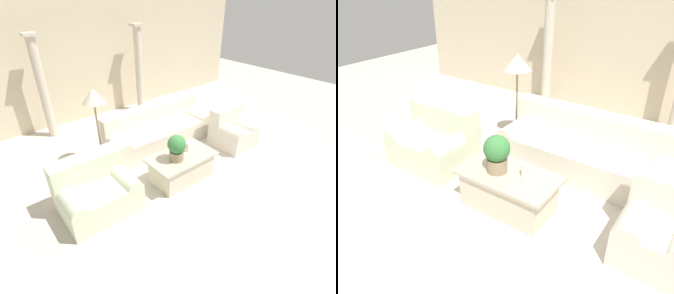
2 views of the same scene
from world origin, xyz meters
TOP-DOWN VIEW (x-y plane):
  - ground_plane at (0.00, 0.00)m, footprint 16.00×16.00m
  - wall_back at (0.00, 3.22)m, footprint 10.00×0.06m
  - sofa_long at (0.29, 0.85)m, footprint 2.40×0.89m
  - loveseat at (-1.67, -0.17)m, footprint 1.15×0.89m
  - coffee_table at (-0.13, -0.44)m, footprint 1.21×0.68m
  - potted_plant at (-0.28, -0.47)m, footprint 0.32×0.32m
  - pillar_candle at (0.05, -0.39)m, footprint 0.08×0.08m
  - floor_lamp at (-0.99, 1.02)m, footprint 0.43×0.43m
  - column_left at (-1.40, 2.74)m, footprint 0.28×0.28m
  - column_right at (1.13, 2.74)m, footprint 0.28×0.28m
  - armchair at (1.57, -0.21)m, footprint 0.77×0.81m

SIDE VIEW (x-z plane):
  - ground_plane at x=0.00m, z-range 0.00..0.00m
  - coffee_table at x=-0.13m, z-range 0.01..0.49m
  - sofa_long at x=0.29m, z-range -0.09..0.76m
  - armchair at x=1.57m, z-range -0.07..0.74m
  - loveseat at x=-1.67m, z-range -0.08..0.77m
  - pillar_candle at x=0.05m, z-range 0.48..0.65m
  - potted_plant at x=-0.28m, z-range 0.50..0.97m
  - column_left at x=-1.40m, z-range 0.03..2.32m
  - column_right at x=1.13m, z-range 0.03..2.32m
  - floor_lamp at x=-0.99m, z-range 0.57..2.07m
  - wall_back at x=0.00m, z-range 0.00..3.20m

